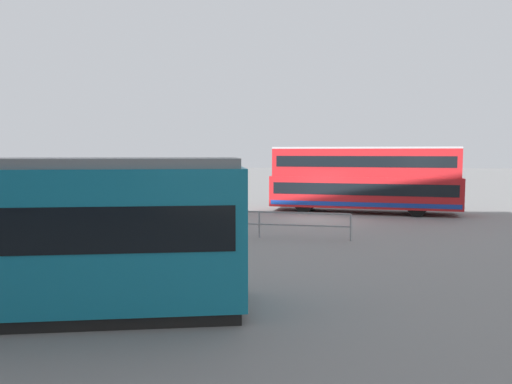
% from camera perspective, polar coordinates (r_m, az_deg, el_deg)
% --- Properties ---
extents(ground_plane, '(160.00, 160.00, 0.00)m').
position_cam_1_polar(ground_plane, '(25.05, 7.16, -3.19)').
color(ground_plane, gray).
extents(double_decker_bus, '(10.64, 4.20, 3.72)m').
position_cam_1_polar(double_decker_bus, '(28.02, 12.51, 1.49)').
color(double_decker_bus, red).
rests_on(double_decker_bus, ground).
extents(pedestrian_near_railing, '(0.45, 0.45, 1.74)m').
position_cam_1_polar(pedestrian_near_railing, '(20.97, -8.23, -1.98)').
color(pedestrian_near_railing, '#33384C').
rests_on(pedestrian_near_railing, ground).
extents(pedestrian_railing, '(7.24, 0.84, 1.08)m').
position_cam_1_polar(pedestrian_railing, '(19.45, 0.39, -3.27)').
color(pedestrian_railing, gray).
rests_on(pedestrian_railing, ground).
extents(info_sign, '(1.24, 0.15, 2.33)m').
position_cam_1_polar(info_sign, '(20.05, -16.07, -0.64)').
color(info_sign, slate).
rests_on(info_sign, ground).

